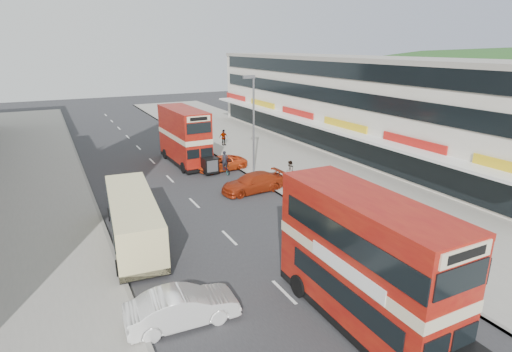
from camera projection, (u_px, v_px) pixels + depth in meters
ground at (310, 318)px, 16.31m from camera, size 160.00×160.00×0.00m
road_surface at (170, 179)px, 33.27m from camera, size 12.00×90.00×0.01m
pavement_right at (295, 160)px, 38.46m from camera, size 12.00×90.00×0.15m
kerb_left at (90, 190)px, 30.59m from camera, size 0.20×90.00×0.16m
kerb_right at (238, 168)px, 35.90m from camera, size 0.20×90.00×0.16m
commercial_row at (352, 103)px, 42.21m from camera, size 9.90×46.20×9.30m
street_lamp at (253, 118)px, 32.95m from camera, size 1.00×0.20×8.12m
bus_main at (365, 262)px, 15.30m from camera, size 2.56×9.10×5.00m
bus_second at (185, 136)px, 36.88m from camera, size 2.63×8.83×4.85m
coach at (133, 217)px, 22.28m from camera, size 3.13×9.26×2.41m
car_left_front at (182, 307)px, 15.80m from camera, size 4.42×1.74×1.43m
car_right_a at (253, 183)px, 30.17m from camera, size 4.89×2.19×1.39m
car_right_b at (221, 163)px, 35.46m from camera, size 4.43×2.06×1.23m
car_right_c at (187, 139)px, 44.32m from camera, size 3.99×1.78×1.33m
pedestrian_near at (290, 171)px, 31.90m from camera, size 0.76×0.70×1.71m
pedestrian_far at (224, 137)px, 43.62m from camera, size 1.04×0.55×1.70m
cyclist at (225, 166)px, 34.43m from camera, size 0.65×1.57×1.96m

